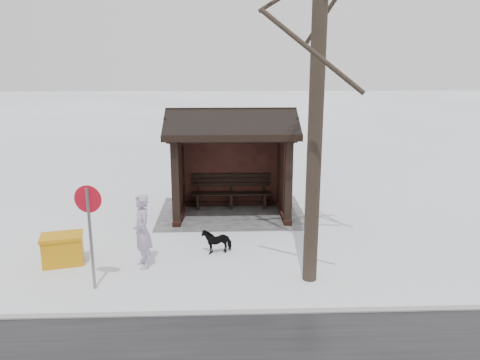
{
  "coord_description": "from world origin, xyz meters",
  "views": [
    {
      "loc": [
        0.25,
        12.9,
        4.3
      ],
      "look_at": [
        -0.21,
        0.8,
        1.24
      ],
      "focal_mm": 35.0,
      "sensor_mm": 36.0,
      "label": 1
    }
  ],
  "objects_px": {
    "road_sign": "(89,214)",
    "bus_shelter": "(231,140)",
    "grit_bin": "(63,249)",
    "dog": "(217,241)",
    "pedestrian": "(142,231)"
  },
  "relations": [
    {
      "from": "road_sign",
      "to": "bus_shelter",
      "type": "bearing_deg",
      "value": -111.32
    },
    {
      "from": "bus_shelter",
      "to": "grit_bin",
      "type": "height_order",
      "value": "bus_shelter"
    },
    {
      "from": "bus_shelter",
      "to": "road_sign",
      "type": "height_order",
      "value": "bus_shelter"
    },
    {
      "from": "dog",
      "to": "road_sign",
      "type": "bearing_deg",
      "value": -71.32
    },
    {
      "from": "grit_bin",
      "to": "road_sign",
      "type": "bearing_deg",
      "value": 115.95
    },
    {
      "from": "road_sign",
      "to": "grit_bin",
      "type": "bearing_deg",
      "value": -40.27
    },
    {
      "from": "grit_bin",
      "to": "road_sign",
      "type": "height_order",
      "value": "road_sign"
    },
    {
      "from": "grit_bin",
      "to": "dog",
      "type": "bearing_deg",
      "value": 175.04
    },
    {
      "from": "pedestrian",
      "to": "road_sign",
      "type": "xyz_separation_m",
      "value": [
        0.8,
        0.97,
        0.71
      ]
    },
    {
      "from": "bus_shelter",
      "to": "pedestrian",
      "type": "bearing_deg",
      "value": 61.38
    },
    {
      "from": "bus_shelter",
      "to": "grit_bin",
      "type": "bearing_deg",
      "value": 42.22
    },
    {
      "from": "dog",
      "to": "bus_shelter",
      "type": "bearing_deg",
      "value": 155.05
    },
    {
      "from": "grit_bin",
      "to": "pedestrian",
      "type": "bearing_deg",
      "value": 159.37
    },
    {
      "from": "dog",
      "to": "road_sign",
      "type": "height_order",
      "value": "road_sign"
    },
    {
      "from": "pedestrian",
      "to": "road_sign",
      "type": "distance_m",
      "value": 1.44
    }
  ]
}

